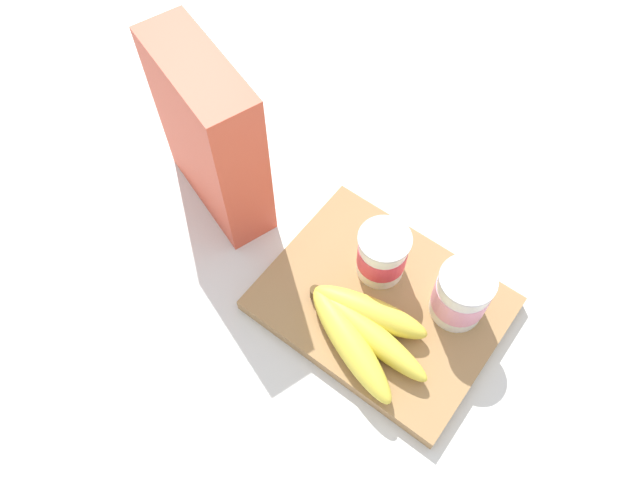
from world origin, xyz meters
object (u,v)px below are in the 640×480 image
(cutting_board, at_px, (381,304))
(yogurt_cup_front, at_px, (382,254))
(cereal_box, at_px, (211,137))
(yogurt_cup_back, at_px, (461,295))
(banana_bunch, at_px, (363,330))

(cutting_board, distance_m, yogurt_cup_front, 0.07)
(cereal_box, bearing_deg, yogurt_cup_front, -155.81)
(yogurt_cup_back, xyz_separation_m, banana_bunch, (-0.07, -0.10, -0.02))
(cutting_board, relative_size, yogurt_cup_back, 3.55)
(cutting_board, distance_m, banana_bunch, 0.06)
(yogurt_cup_front, bearing_deg, banana_bunch, -68.82)
(yogurt_cup_back, distance_m, banana_bunch, 0.13)
(cutting_board, bearing_deg, yogurt_cup_front, 128.30)
(yogurt_cup_back, bearing_deg, cutting_board, -150.07)
(cereal_box, relative_size, yogurt_cup_back, 3.02)
(yogurt_cup_front, relative_size, banana_bunch, 0.43)
(banana_bunch, bearing_deg, cutting_board, 96.97)
(cereal_box, height_order, yogurt_cup_front, cereal_box)
(yogurt_cup_front, bearing_deg, yogurt_cup_back, 5.34)
(cereal_box, distance_m, yogurt_cup_back, 0.38)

